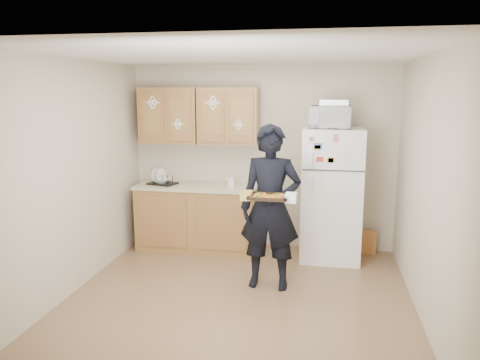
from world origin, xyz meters
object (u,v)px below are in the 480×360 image
person (270,208)px  baking_tray (268,197)px  refrigerator (331,194)px  microwave (330,117)px  dish_rack (163,179)px

person → baking_tray: person is taller
refrigerator → baking_tray: size_ratio=4.26×
refrigerator → person: 1.24m
person → refrigerator: bearing=59.8°
microwave → dish_rack: 2.39m
microwave → dish_rack: (-2.23, 0.07, -0.87)m
refrigerator → microwave: bearing=-133.1°
baking_tray → dish_rack: 2.12m
person → dish_rack: 1.93m
microwave → dish_rack: size_ratio=1.39×
refrigerator → dish_rack: 2.28m
refrigerator → baking_tray: refrigerator is taller
person → baking_tray: 0.35m
person → dish_rack: size_ratio=5.04×
person → baking_tray: (0.01, -0.30, 0.18)m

